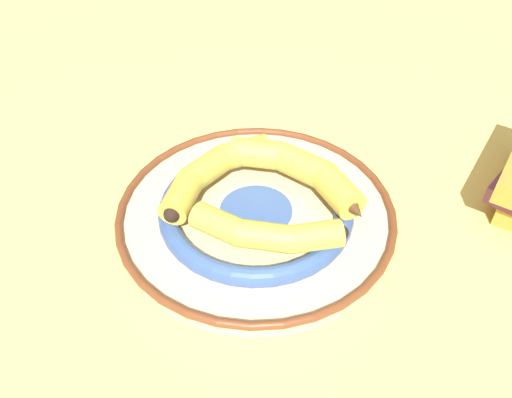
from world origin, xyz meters
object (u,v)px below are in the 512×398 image
at_px(decorative_bowl, 256,212).
at_px(banana_a, 262,232).
at_px(banana_c, 214,170).
at_px(banana_b, 300,170).

distance_m(decorative_bowl, banana_a, 0.08).
relative_size(decorative_bowl, banana_a, 1.82).
xyz_separation_m(decorative_bowl, banana_c, (0.05, -0.04, 0.04)).
xyz_separation_m(banana_a, banana_b, (-0.05, -0.11, 0.00)).
bearing_deg(decorative_bowl, banana_a, 97.97).
height_order(decorative_bowl, banana_a, banana_a).
height_order(banana_a, banana_b, banana_b).
height_order(banana_b, banana_c, banana_b).
bearing_deg(banana_b, banana_c, 36.02).
xyz_separation_m(decorative_bowl, banana_b, (-0.05, -0.04, 0.04)).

